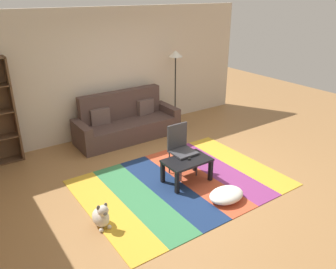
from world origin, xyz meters
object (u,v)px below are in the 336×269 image
Objects in this scene: pouf at (226,195)px; tv_remote at (189,158)px; coffee_table at (187,164)px; couch at (126,123)px; dog at (101,216)px; standing_lamp at (175,63)px; folding_chair at (180,145)px.

pouf is 3.89× the size of tv_remote.
tv_remote is (0.06, 0.02, 0.09)m from coffee_table.
tv_remote is at bearing 96.60° from pouf.
couch is 3.07m from dog.
dog is 1.78m from tv_remote.
pouf is 1.47× the size of dog.
tv_remote is (-1.39, -2.32, -1.03)m from standing_lamp.
couch is 2.25m from coffee_table.
couch is 15.07× the size of tv_remote.
standing_lamp is at bearing 3.92° from couch.
standing_lamp is 2.90m from tv_remote.
folding_chair is at bearing 73.96° from coffee_table.
folding_chair is at bearing 18.18° from dog.
tv_remote reaches higher than coffee_table.
couch is 3.06m from pouf.
couch reaches higher than coffee_table.
standing_lamp is 2.61m from folding_chair.
standing_lamp reaches higher than dog.
couch is 1.29× the size of standing_lamp.
couch is 1.95m from folding_chair.
standing_lamp is (3.13, 2.61, 1.30)m from dog.
standing_lamp is (1.29, 3.14, 1.36)m from pouf.
couch reaches higher than tv_remote.
coffee_table reaches higher than pouf.
tv_remote is at bearing -67.50° from folding_chair.
standing_lamp is 11.65× the size of tv_remote.
coffee_table is at bearing -121.73° from standing_lamp.
dog is at bearing -132.70° from tv_remote.
pouf is (0.08, -3.05, -0.23)m from couch.
pouf is at bearing -88.43° from couch.
dog is at bearing 163.94° from pouf.
dog is 4.28m from standing_lamp.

